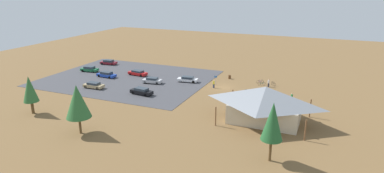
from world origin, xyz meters
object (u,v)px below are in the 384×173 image
(car_blue_mid_lot, at_px, (106,74))
(visitor_near_lot, at_px, (292,97))
(bike_pavilion, at_px, (265,102))
(car_red_near_entry, at_px, (138,73))
(car_maroon_inner_stall, at_px, (109,62))
(bicycle_silver_edge_north, at_px, (234,101))
(car_tan_aisle_side, at_px, (94,85))
(car_green_back_corner, at_px, (89,69))
(bicycle_black_yard_front, at_px, (273,84))
(car_silver_by_curb, at_px, (152,80))
(lot_sign, at_px, (216,79))
(bicycle_blue_mid_cluster, at_px, (269,101))
(bicycle_green_edge_south, at_px, (246,92))
(pine_midwest, at_px, (30,89))
(trash_bin, at_px, (230,77))
(visitor_crossing_yard, at_px, (269,83))
(pine_east, at_px, (78,101))
(bicycle_red_trailside, at_px, (244,97))
(bicycle_purple_by_bin, at_px, (260,82))
(car_black_far_end, at_px, (142,91))
(bicycle_yellow_yard_center, at_px, (264,95))
(car_white_end_stall, at_px, (188,79))
(bicycle_teal_front_row, at_px, (262,84))
(pine_mideast, at_px, (273,122))

(car_blue_mid_lot, height_order, visitor_near_lot, visitor_near_lot)
(bike_pavilion, distance_m, car_red_near_entry, 37.69)
(car_blue_mid_lot, height_order, car_maroon_inner_stall, car_blue_mid_lot)
(bicycle_silver_edge_north, bearing_deg, car_tan_aisle_side, 5.05)
(car_maroon_inner_stall, bearing_deg, car_green_back_corner, 91.50)
(bicycle_black_yard_front, relative_size, car_silver_by_curb, 0.27)
(lot_sign, height_order, bicycle_blue_mid_cluster, lot_sign)
(car_green_back_corner, bearing_deg, bicycle_green_edge_south, 177.10)
(pine_midwest, bearing_deg, visitor_near_lot, -150.17)
(trash_bin, relative_size, visitor_crossing_yard, 0.53)
(pine_east, relative_size, car_blue_mid_lot, 1.55)
(bicycle_red_trailside, distance_m, car_blue_mid_lot, 34.16)
(trash_bin, distance_m, bicycle_purple_by_bin, 7.38)
(visitor_near_lot, bearing_deg, lot_sign, -16.32)
(bicycle_silver_edge_north, bearing_deg, car_black_far_end, 7.35)
(car_blue_mid_lot, bearing_deg, car_maroon_inner_stall, -55.71)
(car_green_back_corner, bearing_deg, bike_pavilion, 162.77)
(pine_east, bearing_deg, visitor_crossing_yard, -122.08)
(bicycle_yellow_yard_center, xyz_separation_m, bicycle_blue_mid_cluster, (-1.54, 2.72, -0.02))
(bicycle_purple_by_bin, distance_m, car_silver_by_curb, 24.27)
(pine_midwest, xyz_separation_m, car_white_end_stall, (-16.99, -27.79, -3.67))
(trash_bin, xyz_separation_m, bicycle_green_edge_south, (-6.30, 9.61, -0.05))
(car_green_back_corner, xyz_separation_m, car_black_far_end, (-21.75, 10.70, 0.02))
(bicycle_green_edge_south, xyz_separation_m, car_green_back_corner, (40.99, -2.08, 0.32))
(car_green_back_corner, height_order, car_tan_aisle_side, car_green_back_corner)
(visitor_near_lot, distance_m, visitor_crossing_yard, 9.97)
(bicycle_red_trailside, bearing_deg, car_maroon_inner_stall, -17.79)
(bicycle_teal_front_row, relative_size, car_silver_by_curb, 0.34)
(bicycle_yellow_yard_center, xyz_separation_m, visitor_near_lot, (-5.35, 0.82, 0.54))
(car_blue_mid_lot, bearing_deg, pine_mideast, 150.60)
(bicycle_black_yard_front, bearing_deg, car_red_near_entry, 7.90)
(pine_mideast, bearing_deg, car_white_end_stall, -49.97)
(trash_bin, relative_size, car_red_near_entry, 0.18)
(pine_mideast, bearing_deg, bicycle_yellow_yard_center, -77.19)
(bicycle_silver_edge_north, height_order, car_black_far_end, car_black_far_end)
(bicycle_silver_edge_north, bearing_deg, bicycle_black_yard_front, -108.64)
(bicycle_red_trailside, relative_size, car_white_end_stall, 0.33)
(trash_bin, xyz_separation_m, car_silver_by_curb, (14.92, 10.40, 0.26))
(bicycle_teal_front_row, relative_size, visitor_crossing_yard, 0.89)
(trash_bin, xyz_separation_m, car_tan_aisle_side, (24.60, 18.50, 0.25))
(pine_east, xyz_separation_m, bicycle_black_yard_front, (-22.40, -35.82, -4.66))
(trash_bin, height_order, pine_mideast, pine_mideast)
(bicycle_blue_mid_cluster, height_order, car_silver_by_curb, car_silver_by_curb)
(pine_midwest, height_order, bicycle_black_yard_front, pine_midwest)
(lot_sign, bearing_deg, pine_midwest, 50.00)
(car_red_near_entry, relative_size, visitor_near_lot, 2.79)
(visitor_near_lot, bearing_deg, car_green_back_corner, -3.95)
(visitor_crossing_yard, bearing_deg, bicycle_blue_mid_cluster, 101.39)
(car_tan_aisle_side, xyz_separation_m, visitor_crossing_yard, (-34.21, -15.60, 0.19))
(bike_pavilion, height_order, car_black_far_end, bike_pavilion)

